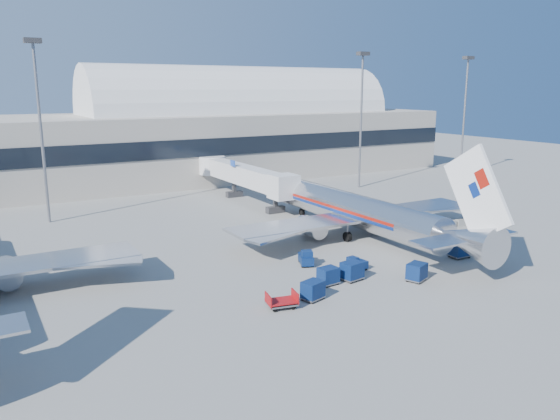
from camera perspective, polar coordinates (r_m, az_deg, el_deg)
ground at (r=54.64m, az=3.06°, el=-5.25°), size 260.00×260.00×0.00m
terminal at (r=100.89m, az=-21.71°, el=6.48°), size 170.00×28.15×21.00m
airliner_main at (r=63.09m, az=8.44°, el=-0.18°), size 32.00×37.26×12.07m
jetbridge_near at (r=83.57m, az=-4.18°, el=3.76°), size 4.40×27.50×6.25m
mast_west at (r=73.90m, az=-23.92°, el=10.04°), size 2.00×1.20×22.60m
mast_east at (r=93.98m, az=8.52°, el=11.29°), size 2.00×1.20×22.60m
mast_far_east at (r=111.33m, az=18.81°, el=10.95°), size 2.00×1.20×22.60m
barrier_near at (r=67.12m, az=15.06°, el=-1.88°), size 3.00×0.55×0.90m
barrier_mid at (r=69.46m, az=16.98°, el=-1.52°), size 3.00×0.55×0.90m
barrier_far at (r=71.87m, az=18.78°, el=-1.18°), size 3.00×0.55×0.90m
tug_lead at (r=51.75m, az=7.90°, el=-5.64°), size 2.25×1.28×1.40m
tug_right at (r=60.23m, az=16.15°, el=-3.40°), size 2.28×2.33×1.42m
tug_left at (r=52.99m, az=2.73°, el=-5.02°), size 2.01×2.65×1.55m
cart_train_a at (r=49.19m, az=7.53°, el=-6.29°), size 2.12×1.75×1.69m
cart_train_b at (r=47.94m, az=5.06°, el=-6.84°), size 1.86×1.48×1.54m
cart_train_c at (r=44.55m, az=3.45°, el=-8.33°), size 2.09×1.81×1.57m
cart_solo_near at (r=50.11m, az=14.10°, el=-6.26°), size 2.21×1.96×1.62m
cart_solo_far at (r=58.05m, az=18.26°, el=-3.83°), size 2.07×1.61×1.77m
cart_open_red at (r=43.05m, az=0.21°, el=-9.64°), size 2.59×2.06×0.62m
ramp_worker at (r=58.00m, az=21.17°, el=-4.09°), size 0.71×0.80×1.85m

